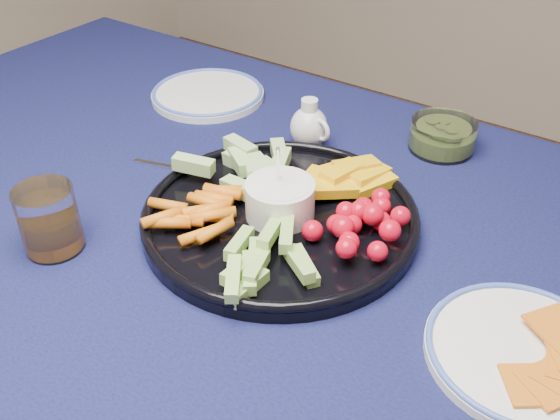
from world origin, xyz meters
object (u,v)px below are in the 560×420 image
Objects in this scene: dining_table at (227,283)px; creamer_pitcher at (309,127)px; pickle_bowl at (442,137)px; cheese_plate at (524,350)px; juice_tumbler at (50,223)px; crudite_platter at (279,211)px; side_plate_extra at (208,94)px.

creamer_pitcher reaches higher than dining_table.
cheese_plate is at bearing -55.59° from pickle_bowl.
cheese_plate is (0.45, -0.25, -0.03)m from creamer_pitcher.
dining_table is 17.90× the size of juice_tumbler.
crudite_platter reaches higher than cheese_plate.
dining_table is 7.71× the size of cheese_plate.
creamer_pitcher is 0.95× the size of juice_tumbler.
cheese_plate is at bearing -29.64° from creamer_pitcher.
cheese_plate is 0.61m from juice_tumbler.
creamer_pitcher is 0.40× the size of side_plate_extra.
crudite_platter is 0.37m from cheese_plate.
juice_tumbler is (-0.13, -0.42, 0.00)m from creamer_pitcher.
dining_table is at bearing 40.59° from juice_tumbler.
creamer_pitcher is at bearing 72.39° from juice_tumbler.
juice_tumbler is (-0.22, -0.22, 0.02)m from crudite_platter.
crudite_platter reaches higher than dining_table.
pickle_bowl is 0.50× the size of side_plate_extra.
dining_table is 18.85× the size of creamer_pitcher.
crudite_platter is 0.22m from creamer_pitcher.
side_plate_extra is at bearing 157.11° from cheese_plate.
juice_tumbler is 0.49m from side_plate_extra.
side_plate_extra is at bearing 105.44° from juice_tumbler.
cheese_plate is (0.36, -0.05, -0.01)m from crudite_platter.
juice_tumbler reaches higher than cheese_plate.
juice_tumbler is 0.43× the size of side_plate_extra.
pickle_bowl is 0.64m from juice_tumbler.
juice_tumbler is (-0.32, -0.55, 0.02)m from pickle_bowl.
crudite_platter reaches higher than side_plate_extra.
creamer_pitcher reaches higher than pickle_bowl.
crudite_platter is at bearing -36.11° from side_plate_extra.
crudite_platter is at bearing 172.75° from cheese_plate.
pickle_bowl is 0.51× the size of cheese_plate.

